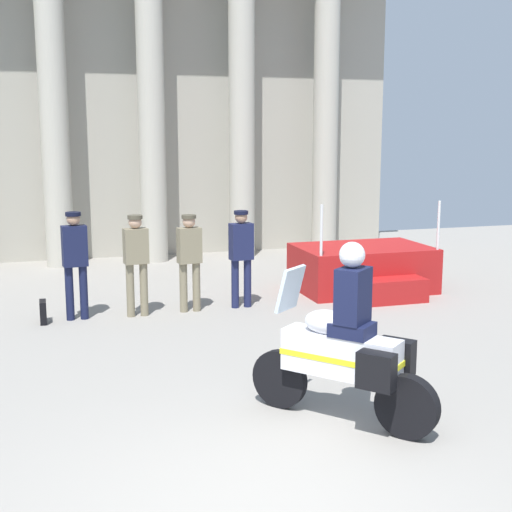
{
  "coord_description": "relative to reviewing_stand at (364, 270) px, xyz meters",
  "views": [
    {
      "loc": [
        -1.6,
        -4.92,
        2.97
      ],
      "look_at": [
        1.08,
        3.85,
        1.34
      ],
      "focal_mm": 49.15,
      "sensor_mm": 36.0,
      "label": 1
    }
  ],
  "objects": [
    {
      "name": "colonnade_backdrop",
      "position": [
        -3.3,
        4.85,
        3.85
      ],
      "size": [
        12.3,
        1.46,
        8.31
      ],
      "color": "#A49F91",
      "rests_on": "ground_plane"
    },
    {
      "name": "officer_in_row_0",
      "position": [
        -5.3,
        -0.56,
        0.62
      ],
      "size": [
        0.4,
        0.26,
        1.73
      ],
      "rotation": [
        0.0,
        0.0,
        3.26
      ],
      "color": "#141938",
      "rests_on": "ground_plane"
    },
    {
      "name": "motorcycle_with_rider",
      "position": [
        -2.87,
        -5.55,
        0.39
      ],
      "size": [
        1.44,
        1.67,
        1.9
      ],
      "rotation": [
        0.0,
        0.0,
        2.28
      ],
      "color": "black",
      "rests_on": "ground_plane"
    },
    {
      "name": "briefcase_on_ground",
      "position": [
        -5.83,
        -0.63,
        -0.22
      ],
      "size": [
        0.1,
        0.32,
        0.36
      ],
      "primitive_type": "cube",
      "color": "black",
      "rests_on": "ground_plane"
    },
    {
      "name": "ground_plane",
      "position": [
        -4.15,
        -6.9,
        -0.4
      ],
      "size": [
        28.34,
        28.34,
        0.0
      ],
      "primitive_type": "plane",
      "color": "gray"
    },
    {
      "name": "officer_in_row_1",
      "position": [
        -4.35,
        -0.63,
        0.58
      ],
      "size": [
        0.4,
        0.26,
        1.66
      ],
      "rotation": [
        0.0,
        0.0,
        3.26
      ],
      "color": "#7A7056",
      "rests_on": "ground_plane"
    },
    {
      "name": "officer_in_row_3",
      "position": [
        -2.57,
        -0.56,
        0.58
      ],
      "size": [
        0.4,
        0.26,
        1.67
      ],
      "rotation": [
        0.0,
        0.0,
        3.26
      ],
      "color": "#191E42",
      "rests_on": "ground_plane"
    },
    {
      "name": "officer_in_row_2",
      "position": [
        -3.47,
        -0.58,
        0.56
      ],
      "size": [
        0.4,
        0.26,
        1.63
      ],
      "rotation": [
        0.0,
        0.0,
        3.26
      ],
      "color": "#7A7056",
      "rests_on": "ground_plane"
    },
    {
      "name": "reviewing_stand",
      "position": [
        0.0,
        0.0,
        0.0
      ],
      "size": [
        2.47,
        2.14,
        1.74
      ],
      "color": "#A51919",
      "rests_on": "ground_plane"
    }
  ]
}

